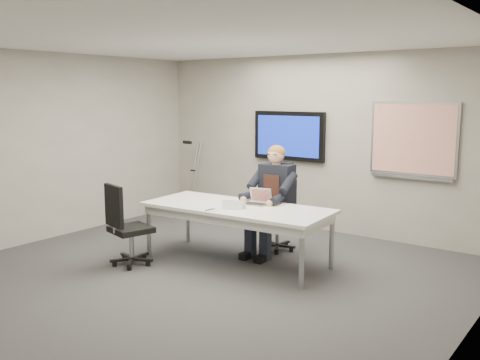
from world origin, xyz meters
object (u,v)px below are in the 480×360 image
Objects in this scene: conference_table at (237,212)px; laptop at (258,200)px; office_chair_far at (278,228)px; seated_person at (269,211)px; office_chair_near at (128,240)px.

laptop reaches higher than conference_table.
conference_table is at bearing -109.88° from office_chair_far.
office_chair_far is (0.12, 0.82, -0.36)m from conference_table.
laptop is (0.03, -0.58, 0.50)m from office_chair_far.
office_chair_far is 0.39m from seated_person.
seated_person reaches higher than office_chair_near.
conference_table is 0.91m from office_chair_far.
office_chair_far is at bearing 80.03° from laptop.
office_chair_near is 0.72× the size of seated_person.
office_chair_near is (-1.05, -0.92, -0.33)m from conference_table.
office_chair_far is 2.10m from office_chair_near.
office_chair_near reaches higher than laptop.
seated_person is at bearing 73.35° from conference_table.
office_chair_far is 0.93× the size of office_chair_near.
conference_table is 7.45× the size of laptop.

